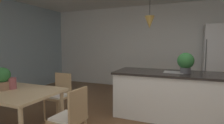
{
  "coord_description": "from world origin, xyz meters",
  "views": [
    {
      "loc": [
        0.59,
        -2.68,
        1.43
      ],
      "look_at": [
        -0.5,
        -0.05,
        1.16
      ],
      "focal_mm": 28.81,
      "sensor_mm": 36.0,
      "label": 1
    }
  ],
  "objects_px": {
    "chair_kitchen_end": "(71,117)",
    "chair_far_right": "(59,94)",
    "kitchen_island": "(169,94)",
    "potted_plant_on_table": "(2,78)",
    "vase_on_dining_table": "(12,83)",
    "potted_plant_on_island": "(186,62)",
    "dining_table": "(3,93)",
    "refrigerator": "(218,62)"
  },
  "relations": [
    {
      "from": "chair_kitchen_end",
      "to": "chair_far_right",
      "type": "distance_m",
      "value": 1.21
    },
    {
      "from": "kitchen_island",
      "to": "potted_plant_on_table",
      "type": "distance_m",
      "value": 2.96
    },
    {
      "from": "chair_far_right",
      "to": "vase_on_dining_table",
      "type": "relative_size",
      "value": 4.72
    },
    {
      "from": "potted_plant_on_island",
      "to": "vase_on_dining_table",
      "type": "height_order",
      "value": "potted_plant_on_island"
    },
    {
      "from": "chair_kitchen_end",
      "to": "potted_plant_on_island",
      "type": "height_order",
      "value": "potted_plant_on_island"
    },
    {
      "from": "chair_kitchen_end",
      "to": "vase_on_dining_table",
      "type": "xyz_separation_m",
      "value": [
        -1.16,
        0.08,
        0.35
      ]
    },
    {
      "from": "potted_plant_on_table",
      "to": "kitchen_island",
      "type": "bearing_deg",
      "value": 36.01
    },
    {
      "from": "potted_plant_on_island",
      "to": "vase_on_dining_table",
      "type": "relative_size",
      "value": 2.1
    },
    {
      "from": "dining_table",
      "to": "kitchen_island",
      "type": "bearing_deg",
      "value": 35.46
    },
    {
      "from": "dining_table",
      "to": "chair_far_right",
      "type": "height_order",
      "value": "chair_far_right"
    },
    {
      "from": "potted_plant_on_island",
      "to": "dining_table",
      "type": "bearing_deg",
      "value": -147.53
    },
    {
      "from": "potted_plant_on_island",
      "to": "potted_plant_on_table",
      "type": "relative_size",
      "value": 1.09
    },
    {
      "from": "kitchen_island",
      "to": "potted_plant_on_island",
      "type": "bearing_deg",
      "value": 0.0
    },
    {
      "from": "dining_table",
      "to": "potted_plant_on_table",
      "type": "xyz_separation_m",
      "value": [
        0.02,
        -0.02,
        0.25
      ]
    },
    {
      "from": "chair_far_right",
      "to": "potted_plant_on_island",
      "type": "relative_size",
      "value": 2.25
    },
    {
      "from": "potted_plant_on_table",
      "to": "vase_on_dining_table",
      "type": "bearing_deg",
      "value": 44.82
    },
    {
      "from": "potted_plant_on_island",
      "to": "kitchen_island",
      "type": "bearing_deg",
      "value": 180.0
    },
    {
      "from": "chair_far_right",
      "to": "vase_on_dining_table",
      "type": "bearing_deg",
      "value": -110.9
    },
    {
      "from": "dining_table",
      "to": "refrigerator",
      "type": "distance_m",
      "value": 5.03
    },
    {
      "from": "potted_plant_on_table",
      "to": "refrigerator",
      "type": "bearing_deg",
      "value": 46.36
    },
    {
      "from": "chair_kitchen_end",
      "to": "kitchen_island",
      "type": "relative_size",
      "value": 0.41
    },
    {
      "from": "chair_far_right",
      "to": "potted_plant_on_table",
      "type": "bearing_deg",
      "value": -114.18
    },
    {
      "from": "chair_far_right",
      "to": "kitchen_island",
      "type": "xyz_separation_m",
      "value": [
        1.98,
        0.86,
        -0.01
      ]
    },
    {
      "from": "chair_kitchen_end",
      "to": "potted_plant_on_table",
      "type": "distance_m",
      "value": 1.33
    },
    {
      "from": "kitchen_island",
      "to": "potted_plant_on_island",
      "type": "height_order",
      "value": "potted_plant_on_island"
    },
    {
      "from": "chair_far_right",
      "to": "kitchen_island",
      "type": "bearing_deg",
      "value": 23.42
    },
    {
      "from": "potted_plant_on_island",
      "to": "potted_plant_on_table",
      "type": "distance_m",
      "value": 3.16
    },
    {
      "from": "chair_far_right",
      "to": "refrigerator",
      "type": "height_order",
      "value": "refrigerator"
    },
    {
      "from": "chair_kitchen_end",
      "to": "kitchen_island",
      "type": "height_order",
      "value": "kitchen_island"
    },
    {
      "from": "vase_on_dining_table",
      "to": "potted_plant_on_island",
      "type": "bearing_deg",
      "value": 32.47
    },
    {
      "from": "kitchen_island",
      "to": "chair_far_right",
      "type": "bearing_deg",
      "value": -156.58
    },
    {
      "from": "dining_table",
      "to": "kitchen_island",
      "type": "height_order",
      "value": "kitchen_island"
    },
    {
      "from": "chair_kitchen_end",
      "to": "potted_plant_on_island",
      "type": "relative_size",
      "value": 2.25
    },
    {
      "from": "dining_table",
      "to": "potted_plant_on_table",
      "type": "distance_m",
      "value": 0.25
    },
    {
      "from": "vase_on_dining_table",
      "to": "potted_plant_on_table",
      "type": "bearing_deg",
      "value": -135.18
    },
    {
      "from": "dining_table",
      "to": "chair_far_right",
      "type": "distance_m",
      "value": 0.96
    },
    {
      "from": "refrigerator",
      "to": "chair_kitchen_end",
      "type": "bearing_deg",
      "value": -121.4
    },
    {
      "from": "dining_table",
      "to": "chair_kitchen_end",
      "type": "distance_m",
      "value": 1.29
    },
    {
      "from": "kitchen_island",
      "to": "refrigerator",
      "type": "xyz_separation_m",
      "value": [
        1.1,
        1.91,
        0.52
      ]
    },
    {
      "from": "dining_table",
      "to": "refrigerator",
      "type": "relative_size",
      "value": 0.92
    },
    {
      "from": "kitchen_island",
      "to": "potted_plant_on_table",
      "type": "relative_size",
      "value": 5.91
    },
    {
      "from": "potted_plant_on_table",
      "to": "chair_far_right",
      "type": "bearing_deg",
      "value": 65.82
    }
  ]
}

